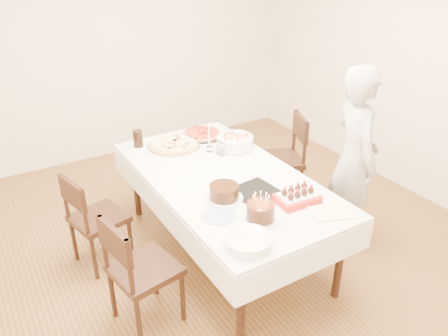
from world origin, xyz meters
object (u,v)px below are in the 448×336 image
chair_left_savory (99,218)px  pizza_pepperoni (202,134)px  dining_table (224,214)px  person (354,160)px  strawberry_box (297,197)px  layer_cake (224,192)px  cola_glass (138,139)px  pizza_white (174,144)px  pasta_bowl (235,142)px  chair_left_dessert (145,269)px  birthday_cake (261,207)px  taper_candle (209,137)px  chair_right_savory (279,160)px

chair_left_savory → pizza_pepperoni: bearing=-173.9°
dining_table → person: 1.20m
dining_table → strawberry_box: strawberry_box is taller
layer_cake → strawberry_box: size_ratio=0.90×
dining_table → cola_glass: size_ratio=13.26×
pizza_pepperoni → pizza_white: bearing=-165.5°
chair_left_savory → pasta_bowl: (1.32, -0.00, 0.39)m
chair_left_savory → strawberry_box: 1.63m
chair_left_savory → cola_glass: size_ratio=5.29×
pizza_pepperoni → strawberry_box: size_ratio=1.30×
dining_table → pizza_pepperoni: pizza_pepperoni is taller
pizza_white → pizza_pepperoni: bearing=14.5°
chair_left_dessert → pasta_bowl: 1.54m
pizza_pepperoni → person: bearing=-57.6°
chair_left_savory → cola_glass: bearing=-152.0°
dining_table → pasta_bowl: pasta_bowl is taller
chair_left_dessert → person: 1.95m
layer_cake → cola_glass: bearing=99.2°
pasta_bowl → birthday_cake: 1.18m
taper_candle → layer_cake: 0.85m
pasta_bowl → pizza_pepperoni: bearing=106.8°
chair_right_savory → person: bearing=-60.2°
pizza_white → layer_cake: bearing=-94.7°
pasta_bowl → strawberry_box: bearing=-96.5°
cola_glass → birthday_cake: bearing=-80.2°
chair_left_savory → pasta_bowl: bearing=167.1°
pizza_pepperoni → cola_glass: 0.64m
person → pizza_white: person is taller
chair_left_dessert → pizza_pepperoni: size_ratio=2.20×
pizza_pepperoni → chair_right_savory: bearing=-28.5°
dining_table → chair_left_savory: size_ratio=2.51×
pizza_white → cola_glass: 0.34m
dining_table → chair_left_savory: 1.04m
pizza_white → cola_glass: (-0.28, 0.17, 0.06)m
chair_left_dessert → layer_cake: (0.70, 0.09, 0.36)m
pizza_white → strawberry_box: bearing=-75.5°
chair_right_savory → cola_glass: size_ratio=5.83×
strawberry_box → cola_glass: bearing=112.5°
chair_right_savory → pasta_bowl: 0.66m
chair_right_savory → chair_left_savory: chair_right_savory is taller
taper_candle → layer_cake: (-0.32, -0.78, -0.08)m
taper_candle → birthday_cake: size_ratio=1.44×
chair_left_savory → pizza_pepperoni: chair_left_savory is taller
pasta_bowl → cola_glass: (-0.75, 0.50, 0.02)m
person → cola_glass: 1.95m
cola_glass → strawberry_box: bearing=-67.5°
taper_candle → person: bearing=-44.6°
person → birthday_cake: person is taller
chair_right_savory → person: size_ratio=0.58×
person → pizza_pepperoni: person is taller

